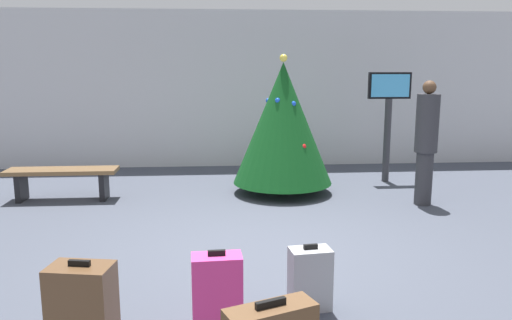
# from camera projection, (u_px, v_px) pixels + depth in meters

# --- Properties ---
(ground_plane) EXTENTS (16.00, 16.00, 0.00)m
(ground_plane) POSITION_uv_depth(u_px,v_px,m) (256.00, 250.00, 5.54)
(ground_plane) COLOR #424754
(back_wall) EXTENTS (16.00, 0.20, 3.08)m
(back_wall) POSITION_uv_depth(u_px,v_px,m) (238.00, 89.00, 10.06)
(back_wall) COLOR silver
(back_wall) RESTS_ON ground_plane
(holiday_tree) EXTENTS (1.56, 1.56, 2.18)m
(holiday_tree) POSITION_uv_depth(u_px,v_px,m) (283.00, 123.00, 7.86)
(holiday_tree) COLOR #4C3319
(holiday_tree) RESTS_ON ground_plane
(flight_info_kiosk) EXTENTS (0.73, 0.12, 1.90)m
(flight_info_kiosk) POSITION_uv_depth(u_px,v_px,m) (389.00, 109.00, 8.63)
(flight_info_kiosk) COLOR #333338
(flight_info_kiosk) RESTS_ON ground_plane
(waiting_bench) EXTENTS (1.63, 0.44, 0.48)m
(waiting_bench) POSITION_uv_depth(u_px,v_px,m) (62.00, 176.00, 7.56)
(waiting_bench) COLOR brown
(waiting_bench) RESTS_ON ground_plane
(traveller_0) EXTENTS (0.46, 0.46, 1.80)m
(traveller_0) POSITION_uv_depth(u_px,v_px,m) (426.00, 140.00, 7.22)
(traveller_0) COLOR #333338
(traveller_0) RESTS_ON ground_plane
(suitcase_0) EXTENTS (0.38, 0.22, 0.70)m
(suitcase_0) POSITION_uv_depth(u_px,v_px,m) (217.00, 298.00, 3.68)
(suitcase_0) COLOR #E5388C
(suitcase_0) RESTS_ON ground_plane
(suitcase_1) EXTENTS (0.36, 0.25, 0.56)m
(suitcase_1) POSITION_uv_depth(u_px,v_px,m) (310.00, 279.00, 4.17)
(suitcase_1) COLOR #9EA0A5
(suitcase_1) RESTS_ON ground_plane
(suitcase_2) EXTENTS (0.47, 0.34, 0.71)m
(suitcase_2) POSITION_uv_depth(u_px,v_px,m) (83.00, 312.00, 3.46)
(suitcase_2) COLOR brown
(suitcase_2) RESTS_ON ground_plane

